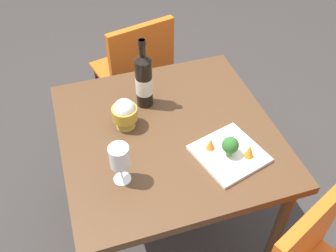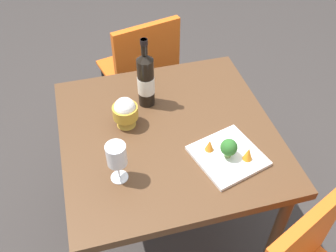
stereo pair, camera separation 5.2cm
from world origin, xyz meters
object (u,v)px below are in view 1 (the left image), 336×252
chair_by_wall (137,67)px  carrot_garnish_left (249,151)px  rice_bowl (125,113)px  wine_glass (119,157)px  serving_plate (229,154)px  carrot_garnish_right (211,144)px  wine_bottle (144,80)px  broccoli_floret (230,146)px

chair_by_wall → carrot_garnish_left: bearing=-91.0°
rice_bowl → carrot_garnish_left: bearing=141.8°
rice_bowl → carrot_garnish_left: (-0.42, 0.33, -0.03)m
rice_bowl → carrot_garnish_left: rice_bowl is taller
wine_glass → carrot_garnish_left: (-0.50, 0.05, -0.08)m
wine_glass → serving_plate: 0.46m
rice_bowl → carrot_garnish_right: rice_bowl is taller
wine_bottle → rice_bowl: size_ratio=2.40×
broccoli_floret → carrot_garnish_left: size_ratio=1.41×
chair_by_wall → rice_bowl: rice_bowl is taller
broccoli_floret → carrot_garnish_right: broccoli_floret is taller
carrot_garnish_left → wine_glass: bearing=-5.8°
wine_bottle → wine_glass: (0.20, 0.40, -0.01)m
rice_bowl → broccoli_floret: 0.46m
serving_plate → carrot_garnish_left: bearing=148.4°
chair_by_wall → wine_glass: size_ratio=4.75×
serving_plate → carrot_garnish_left: size_ratio=5.08×
rice_bowl → serving_plate: 0.47m
chair_by_wall → carrot_garnish_right: (-0.09, 0.92, 0.24)m
rice_bowl → broccoli_floret: (-0.35, 0.30, -0.01)m
wine_glass → serving_plate: (-0.44, 0.01, -0.12)m
carrot_garnish_left → serving_plate: bearing=-31.6°
serving_plate → carrot_garnish_right: size_ratio=5.86×
chair_by_wall → serving_plate: bearing=-94.2°
chair_by_wall → wine_bottle: wine_bottle is taller
chair_by_wall → serving_plate: 1.00m
wine_bottle → carrot_garnish_right: 0.42m
serving_plate → broccoli_floret: bearing=52.5°
chair_by_wall → broccoli_floret: size_ratio=9.91×
serving_plate → wine_bottle: bearing=-59.5°
wine_bottle → broccoli_floret: (-0.24, 0.42, -0.07)m
wine_glass → rice_bowl: bearing=-105.8°
wine_glass → serving_plate: wine_glass is taller
chair_by_wall → carrot_garnish_left: (-0.22, 1.00, 0.25)m
wine_bottle → wine_glass: 0.44m
serving_plate → chair_by_wall: bearing=-81.1°
wine_bottle → rice_bowl: bearing=44.4°
rice_bowl → carrot_garnish_left: 0.54m
wine_bottle → rice_bowl: wine_bottle is taller
rice_bowl → serving_plate: size_ratio=0.46×
rice_bowl → carrot_garnish_right: (-0.29, 0.25, -0.03)m
serving_plate → carrot_garnish_right: 0.09m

